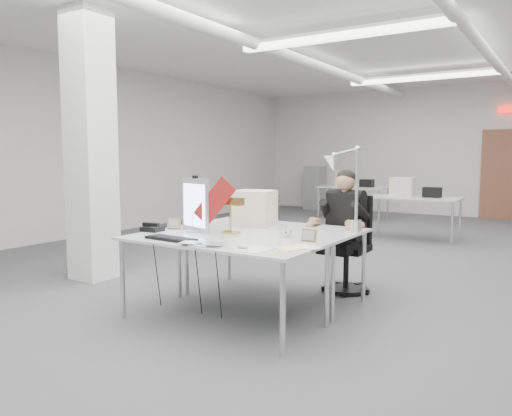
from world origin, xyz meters
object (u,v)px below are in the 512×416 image
Objects in this scene: monitor at (196,205)px; architect_lamp at (347,188)px; office_chair at (347,241)px; desk_main at (222,241)px; desk_phone at (153,229)px; laptop at (199,245)px; bankers_lamp at (230,217)px; seated_person at (345,211)px; beige_monitor at (254,208)px.

monitor is 1.45m from architect_lamp.
architect_lamp reaches higher than monitor.
architect_lamp is (1.33, 0.54, 0.18)m from monitor.
monitor reaches higher than office_chair.
desk_phone is (-0.85, 0.02, 0.04)m from desk_main.
desk_main is 5.04× the size of laptop.
desk_main is 5.84× the size of bankers_lamp.
monitor reaches higher than laptop.
bankers_lamp is at bearing 30.76° from monitor.
seated_person is 2.89× the size of bankers_lamp.
office_chair is (0.54, 1.56, -0.18)m from desk_main.
office_chair is 1.06m from architect_lamp.
office_chair is 1.27× the size of architect_lamp.
office_chair is at bearing 40.75° from desk_phone.
office_chair is 1.45m from bankers_lamp.
architect_lamp is at bearing 29.73° from bankers_lamp.
architect_lamp is at bearing -15.34° from beige_monitor.
office_chair reaches higher than bankers_lamp.
desk_main is 9.87× the size of desk_phone.
monitor is at bearing -119.52° from seated_person.
bankers_lamp is (-0.67, -1.24, 0.35)m from office_chair.
bankers_lamp is at bearing -109.19° from office_chair.
desk_main is 3.49× the size of monitor.
seated_person is at bearing 70.32° from desk_main.
monitor reaches higher than bankers_lamp.
laptop is (0.55, -0.63, -0.24)m from monitor.
desk_phone is at bearing 139.65° from laptop.
laptop is 1.01m from desk_phone.
desk_phone is (-0.72, -0.30, -0.13)m from bankers_lamp.
laptop is at bearing -31.95° from monitor.
seated_person reaches higher than laptop.
beige_monitor is (0.27, 0.64, -0.07)m from monitor.
seated_person is at bearing 30.19° from beige_monitor.
monitor is at bearing -122.62° from beige_monitor.
seated_person reaches higher than desk_main.
office_chair is at bearing 60.54° from laptop.
desk_main is at bearing -99.85° from office_chair.
monitor is at bearing 154.15° from desk_main.
laptop is 1.96× the size of desk_phone.
desk_phone is at bearing -123.75° from seated_person.
beige_monitor is at bearing -130.70° from seated_person.
bankers_lamp is at bearing -91.20° from beige_monitor.
architect_lamp reaches higher than office_chair.
beige_monitor is (-0.76, -0.69, 0.38)m from office_chair.
beige_monitor is at bearing 84.29° from monitor.
desk_phone is at bearing -132.48° from monitor.
architect_lamp is (1.07, -0.10, 0.26)m from beige_monitor.
architect_lamp is at bearing -57.95° from seated_person.
office_chair is 0.34m from seated_person.
seated_person is 1.97m from laptop.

